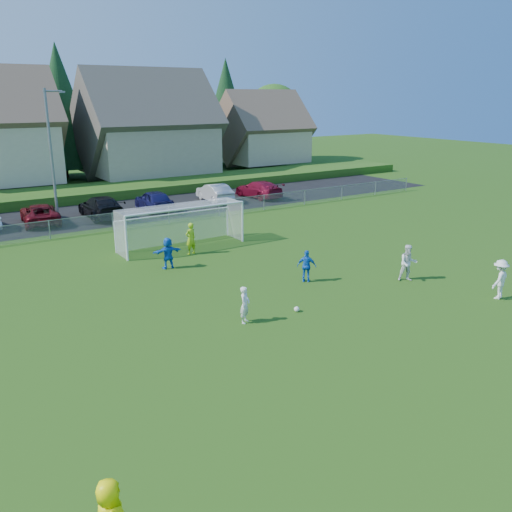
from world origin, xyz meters
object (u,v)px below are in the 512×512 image
object	(u,v)px
soccer_ball	(297,309)
car_d	(101,207)
car_c	(40,214)
player_white_c	(500,279)
player_white_a	(245,305)
player_blue_a	(307,266)
car_e	(154,201)
soccer_goal	(180,219)
car_f	(215,193)
player_blue_b	(168,253)
goalkeeper	(191,239)
car_g	(258,189)
player_white_b	(408,263)

from	to	relation	value
soccer_ball	car_d	bearing A→B (deg)	92.41
car_c	player_white_c	bearing A→B (deg)	123.36
player_white_a	player_blue_a	distance (m)	5.60
player_blue_a	car_e	size ratio (longest dim) A/B	0.33
player_white_a	player_white_c	distance (m)	11.33
player_blue_a	soccer_goal	xyz separation A→B (m)	(-2.23, 9.03, 0.85)
car_e	soccer_ball	bearing A→B (deg)	84.85
car_f	soccer_ball	bearing A→B (deg)	73.30
car_d	car_f	bearing A→B (deg)	-173.60
player_blue_a	car_d	world-z (taller)	car_d
player_white_a	car_d	size ratio (longest dim) A/B	0.27
player_white_c	car_d	size ratio (longest dim) A/B	0.32
player_white_c	car_e	xyz separation A→B (m)	(-5.04, 25.75, -0.07)
player_blue_b	soccer_goal	bearing A→B (deg)	-118.70
car_c	goalkeeper	bearing A→B (deg)	119.26
goalkeeper	car_c	distance (m)	13.53
car_g	car_d	bearing A→B (deg)	-2.64
soccer_ball	player_white_c	bearing A→B (deg)	-23.74
goalkeeper	soccer_goal	size ratio (longest dim) A/B	0.24
car_c	car_g	xyz separation A→B (m)	(18.11, -0.06, 0.04)
player_white_c	car_d	distance (m)	27.21
player_white_c	car_f	bearing A→B (deg)	-102.71
car_d	car_e	size ratio (longest dim) A/B	1.15
goalkeeper	car_d	world-z (taller)	goalkeeper
player_white_a	soccer_ball	bearing A→B (deg)	-43.09
soccer_goal	player_white_c	bearing A→B (deg)	-62.99
soccer_ball	player_white_a	xyz separation A→B (m)	(-2.36, 0.25, 0.63)
soccer_ball	car_d	xyz separation A→B (m)	(-0.92, 21.97, 0.68)
car_f	car_g	bearing A→B (deg)	177.24
car_c	soccer_goal	bearing A→B (deg)	123.55
car_c	car_g	distance (m)	18.11
soccer_ball	goalkeeper	world-z (taller)	goalkeeper
soccer_ball	goalkeeper	xyz separation A→B (m)	(0.22, 9.96, 0.79)
soccer_ball	player_blue_a	xyz separation A→B (m)	(2.67, 2.71, 0.66)
player_blue_b	car_g	xyz separation A→B (m)	(14.97, 14.09, -0.09)
player_blue_b	player_white_c	bearing A→B (deg)	136.25
player_white_a	player_white_c	size ratio (longest dim) A/B	0.84
car_c	car_d	size ratio (longest dim) A/B	0.91
player_white_a	car_f	bearing A→B (deg)	26.33
car_e	car_f	xyz separation A→B (m)	(5.76, 0.78, -0.06)
soccer_ball	player_blue_a	world-z (taller)	player_blue_a
soccer_ball	car_g	distance (m)	25.88
player_white_b	player_blue_b	xyz separation A→B (m)	(-8.73, 8.10, -0.07)
goalkeeper	soccer_goal	world-z (taller)	soccer_goal
player_white_a	player_blue_a	size ratio (longest dim) A/B	0.95
soccer_ball	car_c	bearing A→B (deg)	102.76
goalkeeper	car_f	world-z (taller)	goalkeeper
car_e	player_blue_a	bearing A→B (deg)	91.50
car_c	car_d	distance (m)	4.18
goalkeeper	car_d	size ratio (longest dim) A/B	0.33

